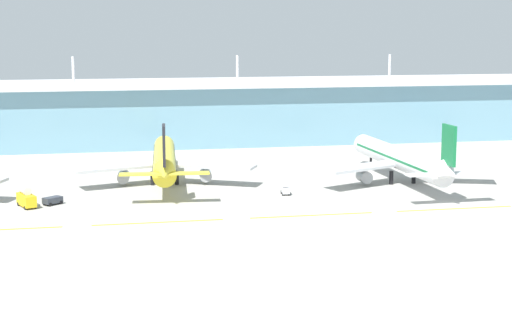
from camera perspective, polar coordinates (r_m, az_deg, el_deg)
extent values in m
plane|color=#A8A59E|center=(186.46, 4.57, -3.63)|extent=(600.00, 600.00, 0.00)
cube|color=#6693A8|center=(295.13, -1.48, 3.20)|extent=(280.00, 28.00, 20.70)
cube|color=silver|center=(294.15, -1.49, 5.38)|extent=(288.00, 34.00, 1.80)
cylinder|color=silver|center=(284.02, -12.56, 6.12)|extent=(0.90, 0.90, 9.00)
cylinder|color=silver|center=(288.33, -1.30, 6.38)|extent=(0.90, 0.90, 9.00)
cylinder|color=silver|center=(303.10, 9.25, 6.40)|extent=(0.90, 0.90, 9.00)
cylinder|color=yellow|center=(220.84, -6.37, 0.08)|extent=(10.18, 51.41, 5.80)
cone|color=yellow|center=(248.09, -6.38, 1.09)|extent=(5.83, 4.46, 5.51)
cone|color=yellow|center=(192.49, -6.37, -0.91)|extent=(5.48, 7.03, 5.72)
cube|color=black|center=(192.45, -6.40, 1.03)|extent=(1.25, 6.44, 9.50)
cube|color=yellow|center=(193.11, -8.00, -0.97)|extent=(10.24, 4.05, 0.36)
cube|color=yellow|center=(193.09, -4.74, -0.92)|extent=(10.24, 4.05, 0.36)
cube|color=#B7BABF|center=(217.04, -9.53, -0.50)|extent=(24.94, 13.54, 0.70)
cylinder|color=gray|center=(218.88, -9.18, -1.15)|extent=(3.58, 4.76, 3.20)
cube|color=#B7BABF|center=(217.01, -3.20, -0.39)|extent=(24.48, 16.93, 0.70)
cylinder|color=gray|center=(218.85, -3.52, -1.05)|extent=(3.58, 4.76, 3.20)
cylinder|color=black|center=(240.52, -6.36, -0.30)|extent=(0.70, 0.70, 3.60)
cylinder|color=black|center=(218.72, -7.19, -1.27)|extent=(1.10, 1.10, 3.60)
cylinder|color=black|center=(218.71, -5.51, -1.24)|extent=(1.10, 1.10, 3.60)
cube|color=black|center=(220.78, -6.37, 0.19)|extent=(9.78, 46.33, 0.60)
cylinder|color=silver|center=(224.10, 9.86, 0.14)|extent=(7.38, 54.97, 5.80)
cone|color=silver|center=(251.15, 7.27, 1.18)|extent=(5.62, 4.16, 5.51)
cone|color=silver|center=(196.63, 13.29, -0.89)|extent=(5.12, 6.77, 5.72)
cube|color=#146B38|center=(196.51, 13.23, 1.01)|extent=(0.88, 6.42, 9.50)
cube|color=silver|center=(194.76, 11.77, -0.99)|extent=(10.09, 3.49, 0.36)
cube|color=silver|center=(199.57, 14.64, -0.85)|extent=(10.09, 3.49, 0.36)
cube|color=#B7BABF|center=(215.88, 7.37, -0.50)|extent=(24.71, 15.86, 0.70)
cylinder|color=gray|center=(218.11, 7.52, -1.15)|extent=(3.33, 4.59, 3.20)
cube|color=#B7BABF|center=(225.26, 13.10, -0.26)|extent=(24.87, 14.72, 0.70)
cylinder|color=gray|center=(226.49, 12.64, -0.91)|extent=(3.33, 4.59, 3.20)
cylinder|color=black|center=(243.67, 7.97, -0.21)|extent=(0.70, 0.70, 3.60)
cylinder|color=black|center=(220.94, 9.36, -1.22)|extent=(1.10, 1.10, 3.60)
cylinder|color=black|center=(223.43, 10.88, -1.14)|extent=(1.10, 1.10, 3.60)
cube|color=#146B38|center=(224.04, 9.86, 0.24)|extent=(7.26, 49.49, 0.60)
cube|color=yellow|center=(177.54, -6.80, -4.32)|extent=(28.00, 0.70, 0.04)
cube|color=yellow|center=(183.20, 3.89, -3.85)|extent=(28.00, 0.70, 0.04)
cube|color=yellow|center=(194.72, 13.61, -3.31)|extent=(28.00, 0.70, 0.04)
cube|color=#333842|center=(199.22, -13.93, -2.70)|extent=(4.93, 4.63, 1.40)
cylinder|color=black|center=(201.10, -13.75, -2.79)|extent=(0.92, 0.84, 0.90)
cylinder|color=black|center=(199.40, -13.38, -2.88)|extent=(0.92, 0.84, 0.90)
cylinder|color=black|center=(199.34, -14.46, -2.92)|extent=(0.92, 0.84, 0.90)
cylinder|color=black|center=(197.62, -14.09, -3.01)|extent=(0.92, 0.84, 0.90)
cube|color=silver|center=(204.98, 2.05, -2.07)|extent=(2.17, 3.77, 1.60)
cube|color=silver|center=(204.76, 2.05, -1.76)|extent=(2.13, 3.41, 0.16)
cylinder|color=black|center=(204.02, 2.32, -2.36)|extent=(0.44, 0.93, 0.90)
cylinder|color=black|center=(203.81, 1.87, -2.37)|extent=(0.44, 0.93, 0.90)
cylinder|color=black|center=(206.46, 2.23, -2.22)|extent=(0.44, 0.93, 0.90)
cylinder|color=black|center=(206.26, 1.78, -2.23)|extent=(0.44, 0.93, 0.90)
cube|color=gold|center=(197.95, -15.63, -2.67)|extent=(5.08, 7.65, 2.60)
cylinder|color=silver|center=(198.27, -15.73, -2.01)|extent=(3.34, 4.46, 2.00)
cylinder|color=black|center=(196.21, -15.07, -3.14)|extent=(0.66, 0.97, 0.90)
cylinder|color=black|center=(195.53, -15.72, -3.21)|extent=(0.66, 0.97, 0.90)
cylinder|color=black|center=(200.91, -15.52, -2.87)|extent=(0.66, 0.97, 0.90)
cylinder|color=black|center=(200.25, -16.15, -2.94)|extent=(0.66, 0.97, 0.90)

